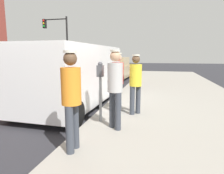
{
  "coord_description": "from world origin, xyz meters",
  "views": [
    {
      "loc": [
        2.78,
        -5.12,
        1.84
      ],
      "look_at": [
        1.65,
        -0.39,
        1.05
      ],
      "focal_mm": 32.02,
      "sensor_mm": 36.0,
      "label": 1
    }
  ],
  "objects_px": {
    "pedestrian_in_yellow": "(136,80)",
    "traffic_light_corner": "(59,36)",
    "parked_van": "(76,74)",
    "pedestrian_in_orange": "(71,95)",
    "parking_meter_near": "(100,81)",
    "parked_sedan_ahead": "(116,69)",
    "pedestrian_in_gray": "(115,84)",
    "pedestrian_in_red": "(118,78)"
  },
  "relations": [
    {
      "from": "pedestrian_in_orange",
      "to": "pedestrian_in_yellow",
      "type": "distance_m",
      "value": 2.61
    },
    {
      "from": "parked_van",
      "to": "pedestrian_in_orange",
      "type": "bearing_deg",
      "value": -67.4
    },
    {
      "from": "pedestrian_in_red",
      "to": "pedestrian_in_gray",
      "type": "distance_m",
      "value": 1.42
    },
    {
      "from": "parked_sedan_ahead",
      "to": "traffic_light_corner",
      "type": "relative_size",
      "value": 0.86
    },
    {
      "from": "pedestrian_in_gray",
      "to": "traffic_light_corner",
      "type": "distance_m",
      "value": 15.31
    },
    {
      "from": "pedestrian_in_yellow",
      "to": "traffic_light_corner",
      "type": "xyz_separation_m",
      "value": [
        -8.46,
        11.49,
        2.39
      ]
    },
    {
      "from": "parking_meter_near",
      "to": "traffic_light_corner",
      "type": "distance_m",
      "value": 14.71
    },
    {
      "from": "pedestrian_in_orange",
      "to": "pedestrian_in_red",
      "type": "height_order",
      "value": "pedestrian_in_orange"
    },
    {
      "from": "pedestrian_in_yellow",
      "to": "parked_sedan_ahead",
      "type": "bearing_deg",
      "value": 105.94
    },
    {
      "from": "pedestrian_in_orange",
      "to": "pedestrian_in_gray",
      "type": "height_order",
      "value": "pedestrian_in_gray"
    },
    {
      "from": "pedestrian_in_orange",
      "to": "parked_van",
      "type": "height_order",
      "value": "parked_van"
    },
    {
      "from": "parking_meter_near",
      "to": "traffic_light_corner",
      "type": "relative_size",
      "value": 0.29
    },
    {
      "from": "pedestrian_in_orange",
      "to": "parked_van",
      "type": "xyz_separation_m",
      "value": [
        -1.48,
        3.55,
        -0.01
      ]
    },
    {
      "from": "pedestrian_in_yellow",
      "to": "pedestrian_in_orange",
      "type": "bearing_deg",
      "value": -107.95
    },
    {
      "from": "parked_van",
      "to": "parked_sedan_ahead",
      "type": "xyz_separation_m",
      "value": [
        -0.27,
        7.88,
        -0.41
      ]
    },
    {
      "from": "pedestrian_in_yellow",
      "to": "pedestrian_in_gray",
      "type": "distance_m",
      "value": 1.3
    },
    {
      "from": "parking_meter_near",
      "to": "pedestrian_in_yellow",
      "type": "relative_size",
      "value": 0.9
    },
    {
      "from": "parking_meter_near",
      "to": "parked_sedan_ahead",
      "type": "bearing_deg",
      "value": 100.27
    },
    {
      "from": "pedestrian_in_yellow",
      "to": "parked_van",
      "type": "height_order",
      "value": "parked_van"
    },
    {
      "from": "traffic_light_corner",
      "to": "parking_meter_near",
      "type": "bearing_deg",
      "value": -58.1
    },
    {
      "from": "pedestrian_in_yellow",
      "to": "pedestrian_in_gray",
      "type": "bearing_deg",
      "value": -103.79
    },
    {
      "from": "parked_van",
      "to": "traffic_light_corner",
      "type": "relative_size",
      "value": 1.01
    },
    {
      "from": "parking_meter_near",
      "to": "parked_van",
      "type": "bearing_deg",
      "value": 128.17
    },
    {
      "from": "pedestrian_in_orange",
      "to": "traffic_light_corner",
      "type": "relative_size",
      "value": 0.34
    },
    {
      "from": "pedestrian_in_orange",
      "to": "traffic_light_corner",
      "type": "distance_m",
      "value": 16.1
    },
    {
      "from": "pedestrian_in_gray",
      "to": "parked_van",
      "type": "relative_size",
      "value": 0.34
    },
    {
      "from": "traffic_light_corner",
      "to": "pedestrian_in_red",
      "type": "bearing_deg",
      "value": -55.12
    },
    {
      "from": "parked_van",
      "to": "parked_sedan_ahead",
      "type": "distance_m",
      "value": 7.9
    },
    {
      "from": "pedestrian_in_yellow",
      "to": "traffic_light_corner",
      "type": "relative_size",
      "value": 0.33
    },
    {
      "from": "parking_meter_near",
      "to": "parked_sedan_ahead",
      "type": "distance_m",
      "value": 9.96
    },
    {
      "from": "parking_meter_near",
      "to": "pedestrian_in_red",
      "type": "bearing_deg",
      "value": 76.4
    },
    {
      "from": "pedestrian_in_yellow",
      "to": "traffic_light_corner",
      "type": "bearing_deg",
      "value": 126.36
    },
    {
      "from": "parking_meter_near",
      "to": "traffic_light_corner",
      "type": "xyz_separation_m",
      "value": [
        -7.68,
        12.33,
        2.34
      ]
    },
    {
      "from": "pedestrian_in_yellow",
      "to": "parked_sedan_ahead",
      "type": "xyz_separation_m",
      "value": [
        -2.56,
        8.95,
        -0.37
      ]
    },
    {
      "from": "pedestrian_in_gray",
      "to": "traffic_light_corner",
      "type": "height_order",
      "value": "traffic_light_corner"
    },
    {
      "from": "pedestrian_in_orange",
      "to": "traffic_light_corner",
      "type": "height_order",
      "value": "traffic_light_corner"
    },
    {
      "from": "parking_meter_near",
      "to": "pedestrian_in_yellow",
      "type": "bearing_deg",
      "value": 47.29
    },
    {
      "from": "pedestrian_in_orange",
      "to": "parked_sedan_ahead",
      "type": "xyz_separation_m",
      "value": [
        -1.75,
        11.43,
        -0.41
      ]
    },
    {
      "from": "pedestrian_in_orange",
      "to": "pedestrian_in_yellow",
      "type": "xyz_separation_m",
      "value": [
        0.8,
        2.48,
        -0.04
      ]
    },
    {
      "from": "pedestrian_in_gray",
      "to": "pedestrian_in_red",
      "type": "bearing_deg",
      "value": 99.5
    },
    {
      "from": "pedestrian_in_orange",
      "to": "pedestrian_in_red",
      "type": "bearing_deg",
      "value": 84.3
    },
    {
      "from": "parking_meter_near",
      "to": "pedestrian_in_yellow",
      "type": "xyz_separation_m",
      "value": [
        0.78,
        0.85,
        -0.06
      ]
    }
  ]
}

